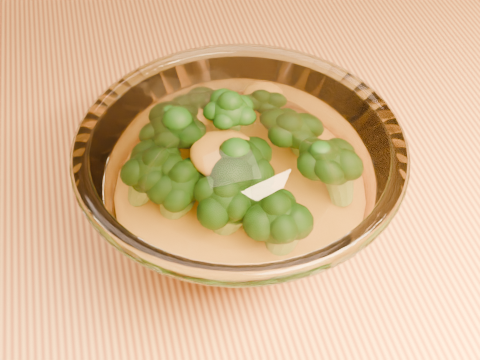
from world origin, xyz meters
name	(u,v)px	position (x,y,z in m)	size (l,w,h in m)	color
table	(282,312)	(0.00, 0.00, 0.65)	(1.20, 0.80, 0.75)	#B98637
glass_bowl	(240,185)	(-0.03, 0.01, 0.80)	(0.21, 0.21, 0.09)	white
cheese_sauce	(240,204)	(-0.03, 0.01, 0.78)	(0.12, 0.12, 0.03)	orange
broccoli_heap	(231,163)	(-0.04, 0.02, 0.81)	(0.14, 0.14, 0.07)	black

